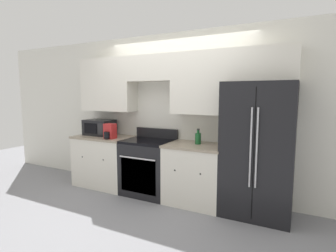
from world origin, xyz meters
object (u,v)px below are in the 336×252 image
Objects in this scene: oven_range at (148,167)px; bottle at (198,138)px; microwave at (100,127)px; refrigerator at (258,149)px.

bottle is at bearing 4.15° from oven_range.
microwave is (-1.08, 0.08, 0.58)m from oven_range.
refrigerator is 3.42× the size of microwave.
oven_range is 1.23m from microwave.
oven_range is 4.61× the size of bottle.
oven_range is at bearing -177.67° from refrigerator.
refrigerator is (1.69, 0.07, 0.44)m from oven_range.
microwave is 2.29× the size of bottle.
microwave is at bearing 179.43° from bottle.
refrigerator is 2.77m from microwave.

